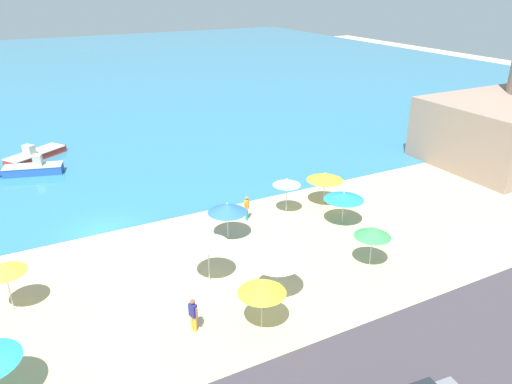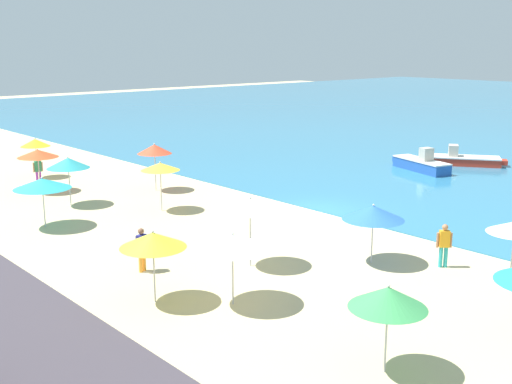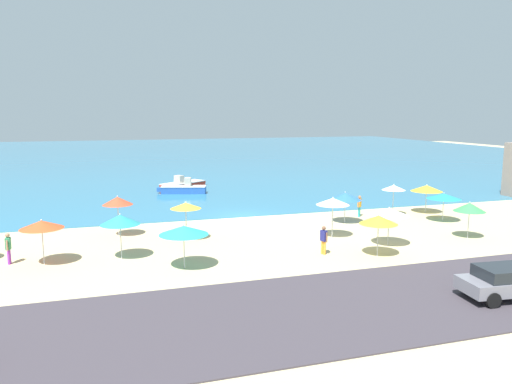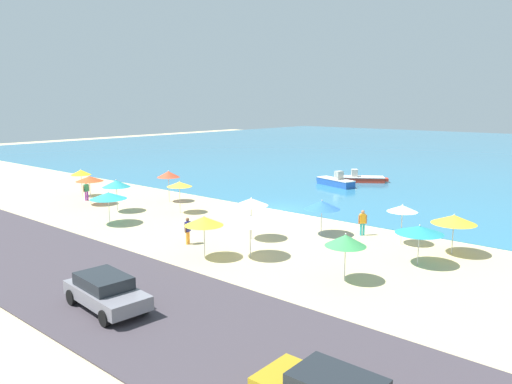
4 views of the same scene
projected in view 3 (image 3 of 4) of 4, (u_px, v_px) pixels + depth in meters
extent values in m
plane|color=#C8B687|center=(243.00, 217.00, 37.45)|extent=(160.00, 160.00, 0.00)
cube|color=teal|center=(160.00, 156.00, 89.30)|extent=(150.00, 110.00, 0.05)
cube|color=#3E383F|center=(363.00, 304.00, 20.47)|extent=(80.00, 8.00, 0.06)
cylinder|color=#B2B2B7|center=(393.00, 202.00, 37.98)|extent=(0.05, 0.05, 2.02)
cone|color=#DFF3CD|center=(394.00, 188.00, 37.79)|extent=(1.78, 1.78, 0.38)
sphere|color=silver|center=(394.00, 185.00, 37.76)|extent=(0.08, 0.08, 0.08)
cylinder|color=#B2B2B7|center=(468.00, 224.00, 31.13)|extent=(0.05, 0.05, 1.76)
cone|color=#3B9651|center=(470.00, 207.00, 30.96)|extent=(1.93, 1.93, 0.54)
sphere|color=silver|center=(470.00, 202.00, 30.91)|extent=(0.08, 0.08, 0.08)
cylinder|color=#B2B2B7|center=(388.00, 230.00, 29.34)|extent=(0.05, 0.05, 1.87)
cone|color=white|center=(389.00, 212.00, 29.17)|extent=(2.34, 2.34, 0.44)
sphere|color=silver|center=(389.00, 208.00, 29.13)|extent=(0.08, 0.08, 0.08)
cylinder|color=#B2B2B7|center=(186.00, 224.00, 30.51)|extent=(0.05, 0.05, 2.05)
cone|color=yellow|center=(186.00, 206.00, 30.33)|extent=(1.87, 1.87, 0.36)
sphere|color=silver|center=(186.00, 202.00, 30.30)|extent=(0.08, 0.08, 0.08)
cylinder|color=#B2B2B7|center=(121.00, 241.00, 26.70)|extent=(0.05, 0.05, 1.94)
cone|color=teal|center=(120.00, 220.00, 26.52)|extent=(2.12, 2.12, 0.53)
sphere|color=silver|center=(120.00, 214.00, 26.47)|extent=(0.08, 0.08, 0.08)
cylinder|color=#B2B2B7|center=(426.00, 202.00, 38.89)|extent=(0.05, 0.05, 1.77)
cone|color=gold|center=(427.00, 188.00, 38.72)|extent=(2.41, 2.41, 0.48)
sphere|color=silver|center=(427.00, 185.00, 38.67)|extent=(0.08, 0.08, 0.08)
cylinder|color=#B2B2B7|center=(118.00, 220.00, 31.44)|extent=(0.05, 0.05, 2.11)
cone|color=#DF472A|center=(118.00, 201.00, 31.24)|extent=(1.89, 1.89, 0.51)
sphere|color=silver|center=(117.00, 196.00, 31.20)|extent=(0.08, 0.08, 0.08)
cylinder|color=#B2B2B7|center=(43.00, 246.00, 25.66)|extent=(0.05, 0.05, 1.97)
cone|color=#F44E24|center=(42.00, 225.00, 25.48)|extent=(2.19, 2.19, 0.42)
sphere|color=silver|center=(41.00, 220.00, 25.44)|extent=(0.08, 0.08, 0.08)
cylinder|color=#B2B2B7|center=(184.00, 251.00, 25.09)|extent=(0.05, 0.05, 1.80)
cone|color=teal|center=(184.00, 230.00, 24.92)|extent=(2.49, 2.49, 0.45)
sphere|color=silver|center=(184.00, 225.00, 24.88)|extent=(0.08, 0.08, 0.08)
cylinder|color=#B2B2B7|center=(345.00, 211.00, 35.42)|extent=(0.05, 0.05, 1.71)
cone|color=blue|center=(345.00, 196.00, 35.26)|extent=(2.29, 2.29, 0.52)
sphere|color=silver|center=(345.00, 192.00, 35.21)|extent=(0.08, 0.08, 0.08)
cylinder|color=#B2B2B7|center=(378.00, 240.00, 27.20)|extent=(0.05, 0.05, 1.86)
cone|color=yellow|center=(379.00, 220.00, 27.02)|extent=(2.08, 2.08, 0.48)
sphere|color=silver|center=(379.00, 215.00, 26.98)|extent=(0.08, 0.08, 0.08)
cylinder|color=#B2B2B7|center=(332.00, 221.00, 31.22)|extent=(0.05, 0.05, 2.15)
cone|color=white|center=(333.00, 201.00, 31.02)|extent=(2.07, 2.07, 0.43)
sphere|color=silver|center=(333.00, 197.00, 30.98)|extent=(0.08, 0.08, 0.08)
cylinder|color=#B2B2B7|center=(443.00, 210.00, 35.90)|extent=(0.05, 0.05, 1.71)
cone|color=teal|center=(444.00, 196.00, 35.75)|extent=(2.44, 2.44, 0.39)
sphere|color=silver|center=(444.00, 193.00, 35.71)|extent=(0.08, 0.08, 0.08)
cylinder|color=purple|center=(9.00, 257.00, 25.79)|extent=(0.14, 0.14, 0.78)
cylinder|color=purple|center=(10.00, 256.00, 25.96)|extent=(0.14, 0.14, 0.78)
cube|color=#2F8556|center=(8.00, 244.00, 25.76)|extent=(0.24, 0.37, 0.62)
sphere|color=#9D7658|center=(7.00, 235.00, 25.69)|extent=(0.22, 0.22, 0.22)
cylinder|color=#9D7658|center=(7.00, 246.00, 25.54)|extent=(0.09, 0.09, 0.56)
cylinder|color=#9D7658|center=(9.00, 243.00, 26.00)|extent=(0.09, 0.09, 0.56)
cylinder|color=orange|center=(322.00, 247.00, 27.70)|extent=(0.14, 0.14, 0.76)
cylinder|color=orange|center=(325.00, 248.00, 27.56)|extent=(0.14, 0.14, 0.76)
cube|color=navy|center=(324.00, 236.00, 27.52)|extent=(0.32, 0.41, 0.60)
sphere|color=brown|center=(324.00, 228.00, 27.46)|extent=(0.22, 0.22, 0.22)
cylinder|color=brown|center=(321.00, 236.00, 27.72)|extent=(0.09, 0.09, 0.54)
cylinder|color=brown|center=(327.00, 237.00, 27.34)|extent=(0.09, 0.09, 0.54)
cylinder|color=teal|center=(359.00, 212.00, 37.49)|extent=(0.14, 0.14, 0.77)
cylinder|color=teal|center=(359.00, 212.00, 37.65)|extent=(0.14, 0.14, 0.77)
cube|color=orange|center=(359.00, 203.00, 37.46)|extent=(0.41, 0.41, 0.61)
sphere|color=#A46E4B|center=(360.00, 197.00, 37.39)|extent=(0.22, 0.22, 0.22)
cylinder|color=#A46E4B|center=(359.00, 204.00, 37.25)|extent=(0.09, 0.09, 0.55)
cylinder|color=#A46E4B|center=(360.00, 203.00, 37.68)|extent=(0.09, 0.09, 0.55)
cube|color=slate|center=(509.00, 284.00, 20.97)|extent=(4.27, 2.15, 0.56)
cube|color=#1E2328|center=(506.00, 272.00, 20.85)|extent=(2.45, 1.77, 0.49)
cylinder|color=black|center=(467.00, 286.00, 21.54)|extent=(0.66, 0.28, 0.64)
cylinder|color=black|center=(493.00, 300.00, 19.92)|extent=(0.66, 0.28, 0.64)
cube|color=#2554A5|center=(184.00, 190.00, 48.16)|extent=(4.42, 2.36, 0.64)
cube|color=#2554A5|center=(160.00, 189.00, 48.12)|extent=(0.61, 0.77, 0.38)
cube|color=silver|center=(184.00, 186.00, 48.11)|extent=(4.44, 2.44, 0.08)
cube|color=#B2AD9E|center=(188.00, 182.00, 48.05)|extent=(0.78, 0.87, 0.89)
cube|color=red|center=(183.00, 185.00, 51.88)|extent=(5.03, 4.11, 0.48)
cube|color=red|center=(201.00, 182.00, 53.96)|extent=(0.86, 0.97, 0.29)
cube|color=silver|center=(183.00, 182.00, 51.83)|extent=(5.08, 4.18, 0.08)
cube|color=#B2AD9E|center=(179.00, 179.00, 51.39)|extent=(1.02, 1.12, 0.83)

